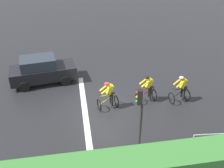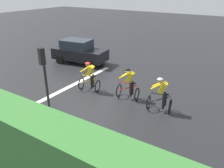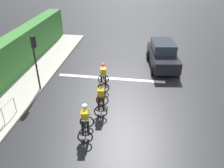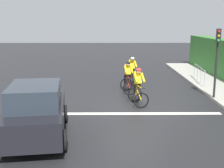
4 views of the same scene
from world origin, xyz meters
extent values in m
plane|color=black|center=(0.00, 0.00, 0.00)|extent=(80.00, 80.00, 0.00)
cube|color=silver|center=(0.00, -1.04, 0.00)|extent=(7.00, 0.30, 0.01)
torus|color=black|center=(0.37, 3.93, 0.34)|extent=(0.68, 0.17, 0.68)
torus|color=black|center=(0.20, 4.93, 0.34)|extent=(0.68, 0.17, 0.68)
cylinder|color=black|center=(0.28, 4.43, 0.59)|extent=(0.21, 0.98, 0.51)
cylinder|color=black|center=(0.23, 4.73, 0.62)|extent=(0.04, 0.04, 0.55)
cylinder|color=black|center=(0.29, 4.38, 0.87)|extent=(0.16, 0.71, 0.04)
cube|color=black|center=(0.23, 4.73, 0.91)|extent=(0.14, 0.23, 0.04)
cylinder|color=black|center=(0.35, 4.03, 0.84)|extent=(0.42, 0.10, 0.03)
cube|color=yellow|center=(0.27, 4.53, 1.21)|extent=(0.37, 0.45, 0.57)
sphere|color=#9E7051|center=(0.29, 4.38, 1.52)|extent=(0.20, 0.20, 0.20)
ellipsoid|color=silver|center=(0.29, 4.38, 1.59)|extent=(0.28, 0.32, 0.14)
cylinder|color=black|center=(0.37, 4.65, 0.57)|extent=(0.12, 0.12, 0.74)
cylinder|color=black|center=(0.13, 4.61, 0.57)|extent=(0.12, 0.12, 0.74)
cylinder|color=yellow|center=(0.47, 4.27, 1.26)|extent=(0.17, 0.49, 0.37)
cylinder|color=yellow|center=(0.16, 4.22, 1.26)|extent=(0.17, 0.49, 0.37)
torus|color=black|center=(-0.01, 2.04, 0.34)|extent=(0.68, 0.14, 0.68)
torus|color=black|center=(-0.12, 3.06, 0.34)|extent=(0.68, 0.14, 0.68)
cylinder|color=red|center=(-0.07, 2.55, 0.59)|extent=(0.15, 0.99, 0.51)
cylinder|color=red|center=(-0.10, 2.85, 0.62)|extent=(0.04, 0.04, 0.55)
cylinder|color=red|center=(-0.06, 2.50, 0.87)|extent=(0.12, 0.71, 0.04)
cube|color=black|center=(-0.10, 2.85, 0.91)|extent=(0.12, 0.23, 0.04)
cylinder|color=black|center=(-0.02, 2.15, 0.84)|extent=(0.42, 0.08, 0.03)
cube|color=yellow|center=(-0.08, 2.65, 1.21)|extent=(0.34, 0.44, 0.57)
sphere|color=beige|center=(-0.06, 2.50, 1.52)|extent=(0.20, 0.20, 0.20)
ellipsoid|color=black|center=(-0.06, 2.50, 1.59)|extent=(0.27, 0.31, 0.14)
cylinder|color=black|center=(0.03, 2.77, 0.57)|extent=(0.12, 0.12, 0.74)
cylinder|color=black|center=(-0.21, 2.74, 0.57)|extent=(0.12, 0.12, 0.74)
cylinder|color=yellow|center=(0.11, 2.39, 1.26)|extent=(0.14, 0.48, 0.37)
cylinder|color=yellow|center=(-0.20, 2.35, 1.26)|extent=(0.14, 0.48, 0.37)
torus|color=black|center=(0.34, -0.24, 0.34)|extent=(0.68, 0.19, 0.68)
torus|color=black|center=(0.15, 0.76, 0.34)|extent=(0.68, 0.19, 0.68)
cylinder|color=gold|center=(0.24, 0.26, 0.59)|extent=(0.23, 0.98, 0.51)
cylinder|color=gold|center=(0.19, 0.56, 0.62)|extent=(0.04, 0.04, 0.55)
cylinder|color=gold|center=(0.25, 0.21, 0.87)|extent=(0.18, 0.71, 0.04)
cube|color=black|center=(0.19, 0.56, 0.91)|extent=(0.14, 0.24, 0.04)
cylinder|color=black|center=(0.32, -0.14, 0.84)|extent=(0.42, 0.11, 0.03)
cube|color=yellow|center=(0.23, 0.36, 1.21)|extent=(0.37, 0.46, 0.57)
sphere|color=tan|center=(0.25, 0.21, 1.52)|extent=(0.20, 0.20, 0.20)
ellipsoid|color=red|center=(0.25, 0.21, 1.59)|extent=(0.29, 0.32, 0.14)
cylinder|color=black|center=(0.32, 0.49, 0.57)|extent=(0.12, 0.12, 0.74)
cylinder|color=black|center=(0.09, 0.44, 0.57)|extent=(0.12, 0.12, 0.74)
cylinder|color=yellow|center=(0.44, 0.11, 1.26)|extent=(0.18, 0.49, 0.37)
cylinder|color=yellow|center=(0.12, 0.05, 1.26)|extent=(0.18, 0.49, 0.37)
cube|color=black|center=(-3.35, -3.40, 0.70)|extent=(2.24, 4.29, 0.80)
cube|color=#262D38|center=(-3.32, -3.65, 1.43)|extent=(1.77, 2.31, 0.66)
cylinder|color=black|center=(-4.35, -2.25, 0.32)|extent=(0.30, 0.66, 0.64)
cylinder|color=black|center=(-2.70, -2.03, 0.32)|extent=(0.30, 0.66, 0.64)
cylinder|color=black|center=(-4.00, -4.77, 0.32)|extent=(0.30, 0.66, 0.64)
cylinder|color=black|center=(-2.35, -4.55, 0.32)|extent=(0.30, 0.66, 0.64)
cube|color=#EAEACC|center=(-4.13, -1.48, 0.80)|extent=(0.29, 0.12, 0.16)
cube|color=#EAEACC|center=(-3.11, -1.34, 0.80)|extent=(0.29, 0.12, 0.16)
cylinder|color=black|center=(3.93, 1.07, 1.35)|extent=(0.10, 0.10, 2.70)
cube|color=black|center=(3.91, 0.98, 3.02)|extent=(0.24, 0.24, 0.64)
sphere|color=red|center=(3.88, 0.87, 3.22)|extent=(0.11, 0.11, 0.11)
sphere|color=orange|center=(3.88, 0.87, 3.02)|extent=(0.11, 0.11, 0.11)
sphere|color=green|center=(3.88, 0.87, 2.82)|extent=(0.11, 0.11, 0.11)
cylinder|color=#999EA3|center=(4.34, 4.84, 1.00)|extent=(0.31, 2.87, 0.05)
cylinder|color=#999EA3|center=(4.21, 3.40, 0.50)|extent=(0.04, 0.04, 1.00)
cylinder|color=#999EA3|center=(4.29, 4.36, 0.50)|extent=(0.04, 0.04, 1.00)
cylinder|color=#999EA3|center=(4.38, 5.31, 0.50)|extent=(0.04, 0.04, 1.00)
cylinder|color=#999EA3|center=(4.47, 6.27, 0.50)|extent=(0.04, 0.04, 1.00)
camera|label=1|loc=(11.95, -1.47, 8.50)|focal=41.47mm
camera|label=2|loc=(9.47, 7.68, 5.48)|focal=36.73mm
camera|label=3|loc=(-2.07, 12.25, 7.39)|focal=37.64mm
camera|label=4|loc=(-1.00, -12.43, 3.64)|focal=47.18mm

